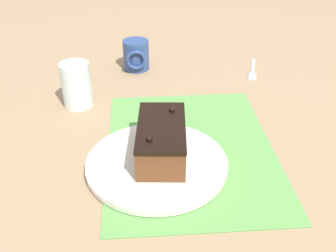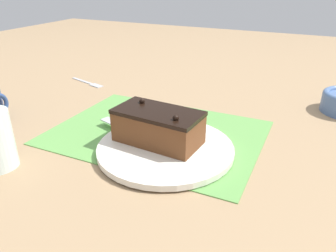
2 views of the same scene
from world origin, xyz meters
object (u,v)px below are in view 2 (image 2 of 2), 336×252
Objects in this scene: serving_knife at (144,135)px; dessert_fork at (89,83)px; cake_plate at (165,148)px; chocolate_cake at (158,126)px.

dessert_fork is at bearing 69.67° from serving_knife.
chocolate_cake is (-0.02, 0.01, 0.04)m from cake_plate.
cake_plate is 1.36× the size of serving_knife.
serving_knife is at bearing 174.35° from chocolate_cake.
dessert_fork is (-0.42, 0.30, -0.01)m from cake_plate.
chocolate_cake is at bearing 70.30° from dessert_fork.
cake_plate is 1.84× the size of dessert_fork.
chocolate_cake is at bearing 153.48° from cake_plate.
serving_knife reaches higher than dessert_fork.
chocolate_cake reaches higher than dessert_fork.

